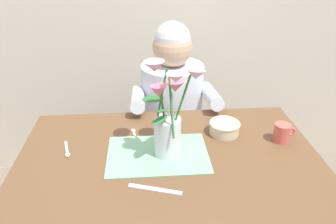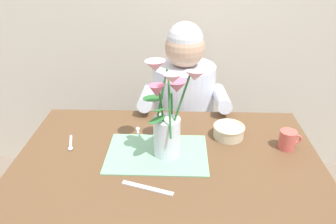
# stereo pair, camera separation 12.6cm
# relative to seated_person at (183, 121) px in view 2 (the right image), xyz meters

# --- Properties ---
(dining_table) EXTENTS (1.20, 0.80, 0.74)m
(dining_table) POSITION_rel_seated_person_xyz_m (-0.07, -0.62, 0.08)
(dining_table) COLOR brown
(dining_table) RESTS_ON ground_plane
(seated_person) EXTENTS (0.45, 0.47, 1.14)m
(seated_person) POSITION_rel_seated_person_xyz_m (0.00, 0.00, 0.00)
(seated_person) COLOR #4C4C56
(seated_person) RESTS_ON ground_plane
(striped_placemat) EXTENTS (0.40, 0.28, 0.00)m
(striped_placemat) POSITION_rel_seated_person_xyz_m (-0.11, -0.59, 0.18)
(striped_placemat) COLOR #7AB289
(striped_placemat) RESTS_ON dining_table
(flower_vase) EXTENTS (0.25, 0.24, 0.37)m
(flower_vase) POSITION_rel_seated_person_xyz_m (-0.07, -0.58, 0.35)
(flower_vase) COLOR silver
(flower_vase) RESTS_ON dining_table
(ceramic_bowl) EXTENTS (0.14, 0.14, 0.06)m
(ceramic_bowl) POSITION_rel_seated_person_xyz_m (0.19, -0.45, 0.21)
(ceramic_bowl) COLOR beige
(ceramic_bowl) RESTS_ON dining_table
(dinner_knife) EXTENTS (0.19, 0.07, 0.00)m
(dinner_knife) POSITION_rel_seated_person_xyz_m (-0.13, -0.80, 0.18)
(dinner_knife) COLOR silver
(dinner_knife) RESTS_ON dining_table
(ceramic_mug) EXTENTS (0.09, 0.07, 0.08)m
(ceramic_mug) POSITION_rel_seated_person_xyz_m (0.42, -0.53, 0.22)
(ceramic_mug) COLOR #CC564C
(ceramic_mug) RESTS_ON dining_table
(spoon_0) EXTENTS (0.05, 0.12, 0.01)m
(spoon_0) POSITION_rel_seated_person_xyz_m (-0.47, -0.54, 0.18)
(spoon_0) COLOR silver
(spoon_0) RESTS_ON dining_table
(spoon_1) EXTENTS (0.03, 0.12, 0.01)m
(spoon_1) POSITION_rel_seated_person_xyz_m (-0.21, -0.42, 0.18)
(spoon_1) COLOR silver
(spoon_1) RESTS_ON dining_table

